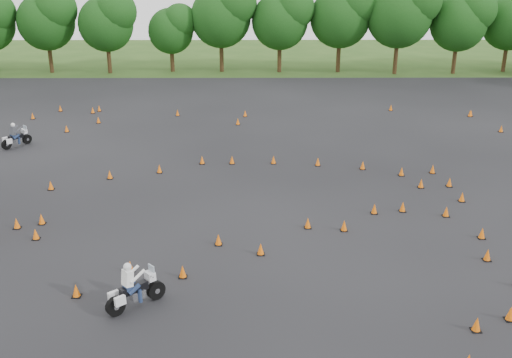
# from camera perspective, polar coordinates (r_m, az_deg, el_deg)

# --- Properties ---
(ground) EXTENTS (140.00, 140.00, 0.00)m
(ground) POSITION_cam_1_polar(r_m,az_deg,el_deg) (23.49, 0.06, -6.14)
(ground) COLOR #2D5119
(ground) RESTS_ON ground
(asphalt_pad) EXTENTS (62.00, 62.00, 0.00)m
(asphalt_pad) POSITION_cam_1_polar(r_m,az_deg,el_deg) (28.98, -0.02, -0.84)
(asphalt_pad) COLOR black
(asphalt_pad) RESTS_ON ground
(treeline) EXTENTS (87.11, 32.07, 11.23)m
(treeline) POSITION_cam_1_polar(r_m,az_deg,el_deg) (56.89, 3.97, 14.45)
(treeline) COLOR #164112
(treeline) RESTS_ON ground
(traffic_cones) EXTENTS (36.04, 32.76, 0.45)m
(traffic_cones) POSITION_cam_1_polar(r_m,az_deg,el_deg) (28.51, -0.17, -0.73)
(traffic_cones) COLOR orange
(traffic_cones) RESTS_ON asphalt_pad
(rider_grey) EXTENTS (1.68, 2.05, 1.58)m
(rider_grey) POSITION_cam_1_polar(r_m,az_deg,el_deg) (38.48, -22.93, 4.14)
(rider_grey) COLOR #3D3F45
(rider_grey) RESTS_ON ground
(rider_white) EXTENTS (2.05, 1.88, 1.65)m
(rider_white) POSITION_cam_1_polar(r_m,az_deg,el_deg) (19.19, -11.97, -10.32)
(rider_white) COLOR white
(rider_white) RESTS_ON ground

